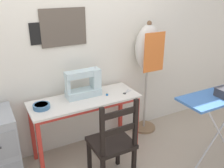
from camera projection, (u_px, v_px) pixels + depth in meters
name	position (u px, v px, depth m)	size (l,w,h in m)	color
ground_plane	(95.00, 164.00, 2.81)	(14.00, 14.00, 0.00)	tan
wall_back	(72.00, 43.00, 2.76)	(10.00, 0.07, 2.55)	silver
sewing_table	(86.00, 107.00, 2.75)	(1.21, 0.46, 0.72)	silver
sewing_machine	(85.00, 84.00, 2.75)	(0.40, 0.16, 0.33)	silver
fabric_bowl	(41.00, 106.00, 2.51)	(0.17, 0.17, 0.05)	teal
scissors	(126.00, 92.00, 2.88)	(0.14, 0.10, 0.01)	silver
thread_spool_near_machine	(107.00, 94.00, 2.80)	(0.03, 0.03, 0.03)	#2875C1
wooden_chair	(113.00, 144.00, 2.42)	(0.40, 0.38, 0.94)	black
dress_form	(148.00, 54.00, 3.10)	(0.34, 0.32, 1.48)	#846647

